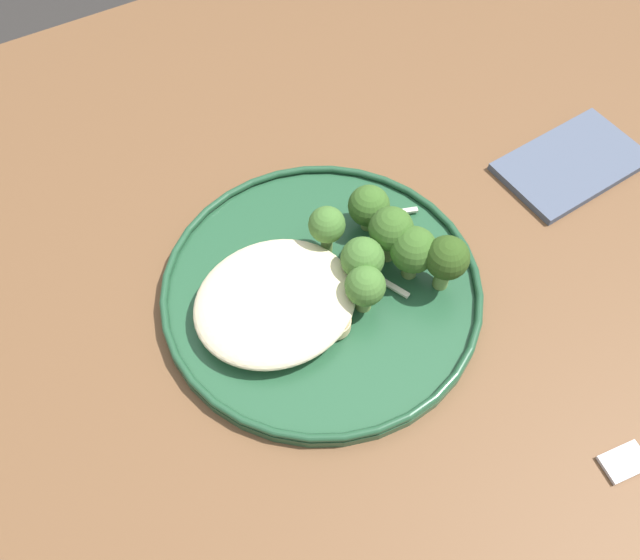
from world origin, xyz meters
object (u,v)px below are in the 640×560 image
Objects in this scene: seared_scallop_tiny_bay at (265,307)px; broccoli_floret_near_rim at (369,206)px; dinner_plate at (320,287)px; broccoli_floret_left_leaning at (327,226)px; seared_scallop_center_golden at (335,323)px; broccoli_floret_small_sprig at (447,259)px; broccoli_floret_split_head at (365,287)px; folded_napkin at (572,164)px; broccoli_floret_beside_noodles at (413,251)px; seared_scallop_on_noodles at (329,294)px; broccoli_floret_front_edge at (362,260)px; broccoli_floret_right_tilted at (390,229)px; seared_scallop_rear_pale at (272,263)px.

seared_scallop_tiny_bay is 0.14m from broccoli_floret_near_rim.
dinner_plate is 5.19× the size of broccoli_floret_left_leaning.
seared_scallop_center_golden is 0.11m from broccoli_floret_small_sprig.
broccoli_floret_split_head is at bearing -123.89° from broccoli_floret_near_rim.
seared_scallop_tiny_bay reaches higher than folded_napkin.
folded_napkin is (0.23, 0.03, -0.04)m from broccoli_floret_beside_noodles.
seared_scallop_center_golden is 0.55× the size of broccoli_floret_split_head.
seared_scallop_tiny_bay is 0.68× the size of broccoli_floret_split_head.
seared_scallop_on_noodles and seared_scallop_center_golden have the same top height.
broccoli_floret_small_sprig is (0.11, -0.01, 0.03)m from seared_scallop_center_golden.
seared_scallop_center_golden is 0.06m from broccoli_floret_front_edge.
folded_napkin is at bearing 8.53° from broccoli_floret_beside_noodles.
broccoli_floret_left_leaning is (-0.05, -0.01, 0.01)m from broccoli_floret_near_rim.
broccoli_floret_small_sprig reaches higher than broccoli_floret_near_rim.
broccoli_floret_left_leaning is 0.06m from broccoli_floret_right_tilted.
broccoli_floret_front_edge is (0.04, -0.01, 0.03)m from dinner_plate.
broccoli_floret_near_rim is (0.08, 0.08, 0.02)m from seared_scallop_center_golden.
broccoli_floret_near_rim reaches higher than seared_scallop_on_noodles.
seared_scallop_on_noodles is at bearing 171.53° from broccoli_floret_beside_noodles.
broccoli_floret_beside_noodles reaches higher than seared_scallop_rear_pale.
broccoli_floret_beside_noodles is (0.08, -0.03, 0.04)m from dinner_plate.
seared_scallop_tiny_bay is 0.09m from broccoli_floret_front_edge.
broccoli_floret_beside_noodles is 0.39× the size of folded_napkin.
broccoli_floret_beside_noodles is at bearing -74.97° from broccoli_floret_right_tilted.
broccoli_floret_right_tilted is (0.07, 0.02, 0.03)m from seared_scallop_on_noodles.
broccoli_floret_left_leaning is 0.28m from folded_napkin.
broccoli_floret_small_sprig reaches higher than dinner_plate.
broccoli_floret_front_edge is 0.04m from broccoli_floret_right_tilted.
broccoli_floret_split_head reaches higher than seared_scallop_center_golden.
folded_napkin is at bearing 15.47° from broccoli_floret_small_sprig.
broccoli_floret_front_edge is at bearing -176.06° from folded_napkin.
seared_scallop_rear_pale is at bearing 144.91° from broccoli_floret_small_sprig.
broccoli_floret_small_sprig is at bearing -164.53° from folded_napkin.
seared_scallop_center_golden is (-0.01, -0.04, 0.01)m from dinner_plate.
broccoli_floret_right_tilted is (0.08, 0.04, 0.03)m from seared_scallop_center_golden.
broccoli_floret_small_sprig is (0.10, -0.05, 0.04)m from dinner_plate.
broccoli_floret_near_rim is at bearing 56.11° from broccoli_floret_split_head.
seared_scallop_tiny_bay is 0.14m from broccoli_floret_beside_noodles.
broccoli_floret_left_leaning reaches higher than broccoli_floret_split_head.
broccoli_floret_front_edge is 0.05m from broccoli_floret_beside_noodles.
seared_scallop_center_golden is 0.09m from broccoli_floret_left_leaning.
seared_scallop_tiny_bay reaches higher than dinner_plate.
folded_napkin is (0.33, -0.03, -0.02)m from seared_scallop_rear_pale.
dinner_plate is 8.32× the size of seared_scallop_tiny_bay.
broccoli_floret_near_rim is at bearing 0.52° from seared_scallop_rear_pale.
broccoli_floret_front_edge reaches higher than seared_scallop_tiny_bay.
seared_scallop_rear_pale reaches higher than dinner_plate.
seared_scallop_on_noodles is 0.45× the size of broccoli_floret_small_sprig.
seared_scallop_center_golden is at bearing -110.80° from seared_scallop_on_noodles.
broccoli_floret_right_tilted is at bearing -178.29° from folded_napkin.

